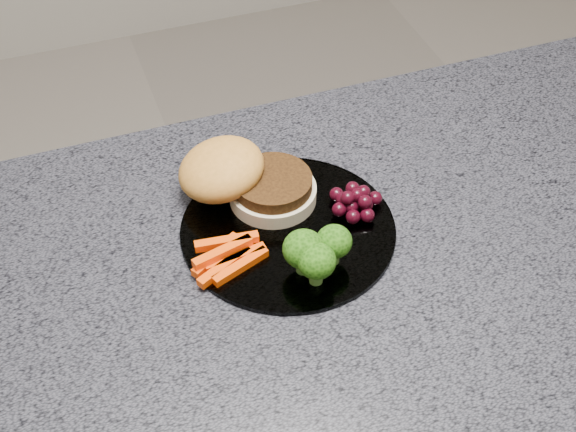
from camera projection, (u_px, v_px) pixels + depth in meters
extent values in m
cube|color=#44434D|center=(368.00, 253.00, 0.97)|extent=(1.20, 0.60, 0.04)
cylinder|color=white|center=(288.00, 229.00, 0.97)|extent=(0.26, 0.26, 0.01)
cylinder|color=beige|center=(273.00, 193.00, 0.99)|extent=(0.14, 0.14, 0.02)
cylinder|color=#3C220B|center=(273.00, 183.00, 0.98)|extent=(0.13, 0.13, 0.02)
ellipsoid|color=#C37D30|center=(221.00, 174.00, 0.99)|extent=(0.14, 0.14, 0.06)
cube|color=#FF4704|center=(226.00, 251.00, 0.93)|extent=(0.08, 0.03, 0.01)
cube|color=#FF4704|center=(235.00, 258.00, 0.92)|extent=(0.08, 0.02, 0.01)
cube|color=#FF4704|center=(224.00, 266.00, 0.91)|extent=(0.07, 0.04, 0.01)
cube|color=#FF4704|center=(227.00, 242.00, 0.93)|extent=(0.08, 0.02, 0.01)
cube|color=#FF4704|center=(223.00, 252.00, 0.92)|extent=(0.08, 0.03, 0.01)
cube|color=#FF4704|center=(240.00, 266.00, 0.91)|extent=(0.07, 0.04, 0.01)
cube|color=#FF4704|center=(216.00, 255.00, 0.93)|extent=(0.07, 0.05, 0.01)
cylinder|color=#4F7F2E|center=(303.00, 264.00, 0.91)|extent=(0.02, 0.02, 0.02)
ellipsoid|color=#123407|center=(304.00, 249.00, 0.89)|extent=(0.05, 0.05, 0.04)
cylinder|color=#4F7F2E|center=(333.00, 255.00, 0.92)|extent=(0.01, 0.01, 0.02)
ellipsoid|color=#123407|center=(334.00, 241.00, 0.90)|extent=(0.04, 0.04, 0.04)
cylinder|color=#4F7F2E|center=(316.00, 275.00, 0.90)|extent=(0.02, 0.02, 0.02)
ellipsoid|color=#123407|center=(317.00, 261.00, 0.88)|extent=(0.04, 0.04, 0.04)
sphere|color=black|center=(352.00, 207.00, 0.98)|extent=(0.02, 0.02, 0.02)
sphere|color=black|center=(366.00, 205.00, 0.98)|extent=(0.02, 0.02, 0.02)
sphere|color=black|center=(360.00, 196.00, 0.99)|extent=(0.02, 0.02, 0.02)
sphere|color=black|center=(343.00, 199.00, 0.99)|extent=(0.02, 0.02, 0.02)
sphere|color=black|center=(339.00, 210.00, 0.97)|extent=(0.02, 0.02, 0.02)
sphere|color=black|center=(353.00, 217.00, 0.96)|extent=(0.02, 0.02, 0.02)
sphere|color=black|center=(367.00, 215.00, 0.97)|extent=(0.02, 0.02, 0.02)
sphere|color=black|center=(375.00, 198.00, 0.99)|extent=(0.02, 0.02, 0.02)
sphere|color=black|center=(337.00, 194.00, 0.99)|extent=(0.02, 0.02, 0.02)
sphere|color=black|center=(357.00, 195.00, 0.97)|extent=(0.02, 0.02, 0.02)
sphere|color=black|center=(348.00, 198.00, 0.97)|extent=(0.02, 0.02, 0.02)
sphere|color=black|center=(365.00, 202.00, 0.96)|extent=(0.02, 0.02, 0.02)
sphere|color=black|center=(353.00, 188.00, 0.98)|extent=(0.02, 0.02, 0.02)
sphere|color=black|center=(363.00, 192.00, 0.98)|extent=(0.02, 0.02, 0.02)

